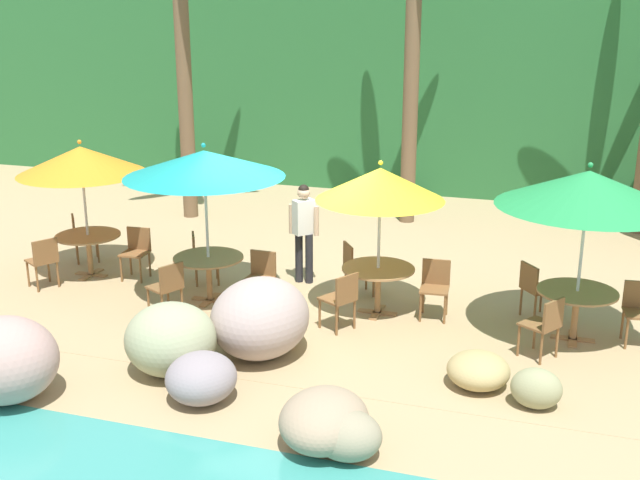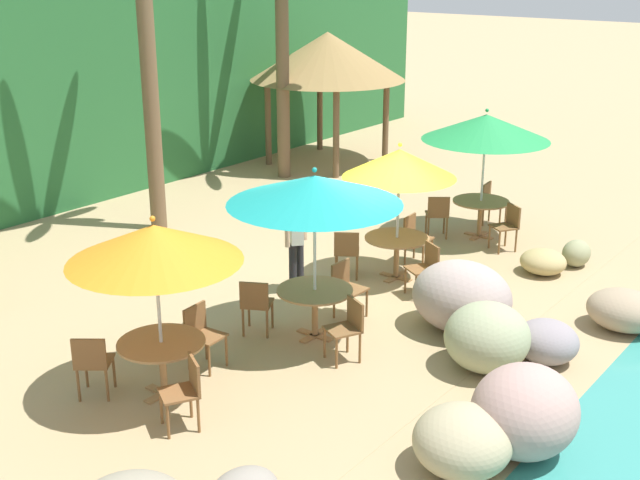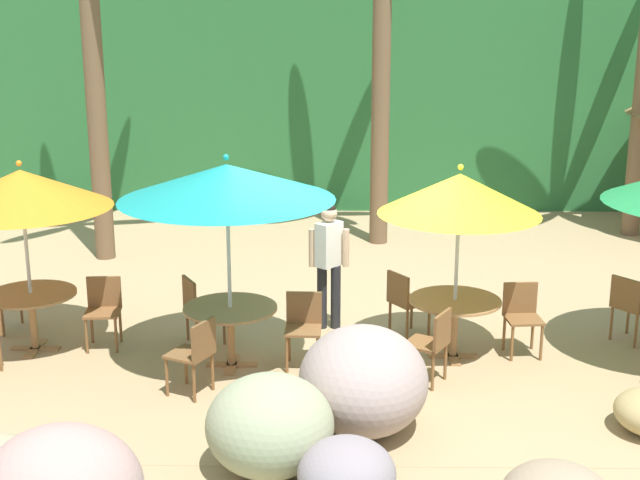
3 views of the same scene
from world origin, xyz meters
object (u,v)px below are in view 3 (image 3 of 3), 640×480
(chair_teal_inland, at_px, (198,305))
(dining_table_yellow, at_px, (455,309))
(umbrella_teal, at_px, (227,182))
(chair_teal_seaward, at_px, (304,324))
(dining_table_teal, at_px, (230,317))
(chair_yellow_left, at_px, (433,341))
(chair_yellow_inland, at_px, (404,299))
(chair_green_inland, at_px, (630,304))
(waiter_in_white, at_px, (329,256))
(umbrella_orange, at_px, (21,189))
(chair_yellow_seaward, at_px, (522,313))
(dining_table_orange, at_px, (31,303))
(chair_orange_inland, at_px, (3,294))
(chair_teal_left, at_px, (196,351))
(umbrella_yellow, at_px, (460,194))
(chair_orange_seaward, at_px, (104,307))

(chair_teal_inland, xyz_separation_m, dining_table_yellow, (3.15, -0.40, 0.10))
(umbrella_teal, distance_m, chair_teal_seaward, 1.91)
(dining_table_teal, relative_size, chair_yellow_left, 1.26)
(dining_table_yellow, height_order, chair_yellow_inland, chair_yellow_inland)
(chair_green_inland, bearing_deg, chair_yellow_left, -153.81)
(waiter_in_white, bearing_deg, chair_yellow_inland, -18.33)
(chair_teal_seaward, distance_m, dining_table_yellow, 1.83)
(umbrella_orange, bearing_deg, waiter_in_white, 12.45)
(umbrella_teal, height_order, dining_table_teal, umbrella_teal)
(chair_yellow_seaward, distance_m, chair_yellow_left, 1.51)
(dining_table_orange, relative_size, dining_table_yellow, 1.00)
(umbrella_orange, height_order, chair_orange_inland, umbrella_orange)
(chair_teal_inland, relative_size, chair_teal_left, 1.00)
(dining_table_teal, distance_m, umbrella_yellow, 3.03)
(umbrella_teal, height_order, chair_teal_inland, umbrella_teal)
(chair_teal_inland, bearing_deg, dining_table_yellow, -7.26)
(umbrella_yellow, bearing_deg, chair_orange_seaward, 175.62)
(dining_table_orange, distance_m, chair_yellow_seaward, 6.00)
(chair_teal_seaward, relative_size, waiter_in_white, 0.51)
(dining_table_orange, bearing_deg, chair_orange_seaward, 10.69)
(chair_orange_seaward, distance_m, umbrella_teal, 2.46)
(chair_green_inland, bearing_deg, umbrella_teal, -170.70)
(dining_table_orange, distance_m, dining_table_teal, 2.54)
(dining_table_teal, distance_m, chair_yellow_left, 2.36)
(chair_orange_seaward, bearing_deg, dining_table_orange, -169.31)
(chair_orange_seaward, distance_m, chair_yellow_seaward, 5.16)
(umbrella_orange, relative_size, chair_teal_seaward, 2.73)
(dining_table_teal, relative_size, chair_yellow_seaward, 1.26)
(chair_orange_inland, bearing_deg, dining_table_yellow, -7.88)
(umbrella_teal, bearing_deg, chair_teal_left, -109.93)
(umbrella_orange, bearing_deg, chair_orange_inland, 133.24)
(chair_orange_inland, height_order, dining_table_yellow, chair_orange_inland)
(chair_teal_inland, bearing_deg, umbrella_yellow, -7.26)
(chair_teal_seaward, height_order, chair_yellow_seaward, same)
(dining_table_orange, bearing_deg, umbrella_yellow, -1.91)
(dining_table_teal, xyz_separation_m, chair_teal_seaward, (0.85, 0.06, -0.10))
(chair_teal_seaward, xyz_separation_m, chair_green_inland, (4.07, 0.74, 0.00))
(waiter_in_white, bearing_deg, chair_orange_seaward, -167.03)
(dining_table_teal, xyz_separation_m, chair_yellow_seaward, (3.50, 0.46, -0.10))
(chair_orange_inland, xyz_separation_m, umbrella_yellow, (5.74, -0.79, 1.51))
(chair_orange_seaward, distance_m, waiter_in_white, 2.91)
(dining_table_orange, relative_size, chair_green_inland, 1.26)
(umbrella_orange, distance_m, dining_table_yellow, 5.35)
(chair_teal_left, xyz_separation_m, chair_yellow_seaward, (3.79, 1.26, 0.00))
(chair_yellow_seaward, relative_size, waiter_in_white, 0.51)
(dining_table_orange, bearing_deg, chair_green_inland, 2.56)
(umbrella_orange, relative_size, umbrella_yellow, 1.00)
(chair_yellow_left, bearing_deg, umbrella_yellow, 66.08)
(dining_table_orange, bearing_deg, dining_table_yellow, -1.91)
(dining_table_orange, xyz_separation_m, umbrella_teal, (2.49, -0.47, 1.61))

